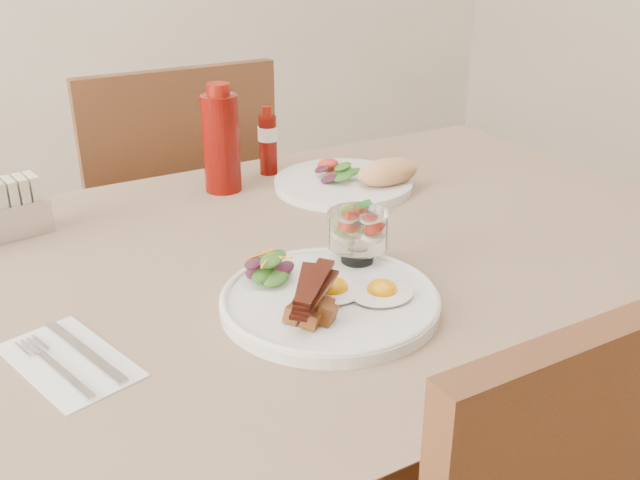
% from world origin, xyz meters
% --- Properties ---
extents(table, '(1.33, 0.88, 0.75)m').
position_xyz_m(table, '(0.00, 0.00, 0.66)').
color(table, brown).
rests_on(table, ground).
extents(chair_far, '(0.42, 0.42, 0.93)m').
position_xyz_m(chair_far, '(0.00, 0.66, 0.52)').
color(chair_far, brown).
rests_on(chair_far, ground).
extents(main_plate, '(0.28, 0.28, 0.02)m').
position_xyz_m(main_plate, '(-0.06, -0.16, 0.76)').
color(main_plate, silver).
rests_on(main_plate, table).
extents(fried_eggs, '(0.14, 0.11, 0.02)m').
position_xyz_m(fried_eggs, '(-0.03, -0.17, 0.77)').
color(fried_eggs, silver).
rests_on(fried_eggs, main_plate).
extents(bacon_potato_pile, '(0.10, 0.10, 0.05)m').
position_xyz_m(bacon_potato_pile, '(-0.10, -0.19, 0.79)').
color(bacon_potato_pile, brown).
rests_on(bacon_potato_pile, main_plate).
extents(side_salad, '(0.08, 0.07, 0.04)m').
position_xyz_m(side_salad, '(-0.11, -0.08, 0.79)').
color(side_salad, '#204512').
rests_on(side_salad, main_plate).
extents(fruit_cup, '(0.08, 0.08, 0.09)m').
position_xyz_m(fruit_cup, '(0.03, -0.09, 0.82)').
color(fruit_cup, white).
rests_on(fruit_cup, main_plate).
extents(second_plate, '(0.25, 0.25, 0.06)m').
position_xyz_m(second_plate, '(0.20, 0.20, 0.77)').
color(second_plate, silver).
rests_on(second_plate, table).
extents(ketchup_bottle, '(0.08, 0.08, 0.19)m').
position_xyz_m(ketchup_bottle, '(-0.01, 0.31, 0.84)').
color(ketchup_bottle, '#5B0905').
rests_on(ketchup_bottle, table).
extents(hot_sauce_bottle, '(0.05, 0.05, 0.13)m').
position_xyz_m(hot_sauce_bottle, '(0.10, 0.35, 0.82)').
color(hot_sauce_bottle, '#5B0905').
rests_on(hot_sauce_bottle, table).
extents(sugar_caddy, '(0.11, 0.07, 0.09)m').
position_xyz_m(sugar_caddy, '(-0.37, 0.28, 0.79)').
color(sugar_caddy, '#BCBCC1').
rests_on(sugar_caddy, table).
extents(napkin_cutlery, '(0.14, 0.20, 0.01)m').
position_xyz_m(napkin_cutlery, '(-0.37, -0.12, 0.75)').
color(napkin_cutlery, white).
rests_on(napkin_cutlery, table).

